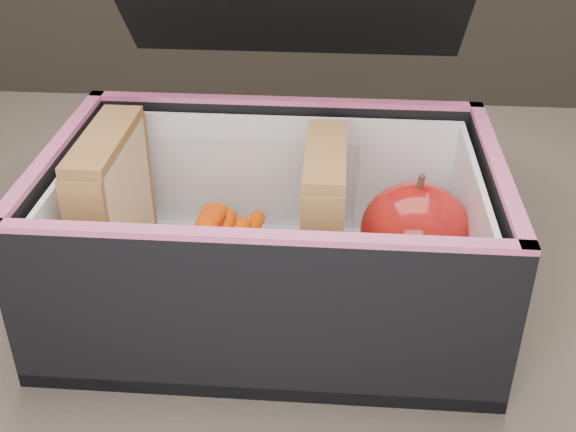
{
  "coord_description": "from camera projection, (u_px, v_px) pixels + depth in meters",
  "views": [
    {
      "loc": [
        0.02,
        -0.39,
        1.07
      ],
      "look_at": [
        -0.01,
        0.03,
        0.81
      ],
      "focal_mm": 45.0,
      "sensor_mm": 36.0,
      "label": 1
    }
  ],
  "objects": [
    {
      "name": "red_apple",
      "position": [
        415.0,
        232.0,
        0.49
      ],
      "size": [
        0.09,
        0.09,
        0.08
      ],
      "rotation": [
        0.0,
        0.0,
        0.24
      ],
      "color": "maroon",
      "rests_on": "paper_napkin"
    },
    {
      "name": "kitchen_table",
      "position": [
        303.0,
        415.0,
        0.54
      ],
      "size": [
        1.2,
        0.8,
        0.75
      ],
      "color": "#65584A",
      "rests_on": "ground"
    },
    {
      "name": "carrot_sticks",
      "position": [
        213.0,
        255.0,
        0.5
      ],
      "size": [
        0.06,
        0.13,
        0.03
      ],
      "color": "#E93D00",
      "rests_on": "plastic_tub"
    },
    {
      "name": "paper_napkin",
      "position": [
        403.0,
        279.0,
        0.51
      ],
      "size": [
        0.1,
        0.1,
        0.01
      ],
      "primitive_type": "cube",
      "rotation": [
        0.0,
        0.0,
        0.37
      ],
      "color": "white",
      "rests_on": "lunch_bag"
    },
    {
      "name": "sandwich_left",
      "position": [
        113.0,
        207.0,
        0.49
      ],
      "size": [
        0.03,
        0.1,
        0.11
      ],
      "color": "beige",
      "rests_on": "plastic_tub"
    },
    {
      "name": "plastic_tub",
      "position": [
        219.0,
        234.0,
        0.49
      ],
      "size": [
        0.19,
        0.14,
        0.08
      ],
      "primitive_type": null,
      "color": "white",
      "rests_on": "lunch_bag"
    },
    {
      "name": "lunch_bag",
      "position": [
        273.0,
        220.0,
        0.49
      ],
      "size": [
        0.29,
        0.32,
        0.25
      ],
      "color": "black",
      "rests_on": "kitchen_table"
    },
    {
      "name": "sandwich_right",
      "position": [
        324.0,
        219.0,
        0.48
      ],
      "size": [
        0.03,
        0.09,
        0.1
      ],
      "color": "beige",
      "rests_on": "plastic_tub"
    }
  ]
}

